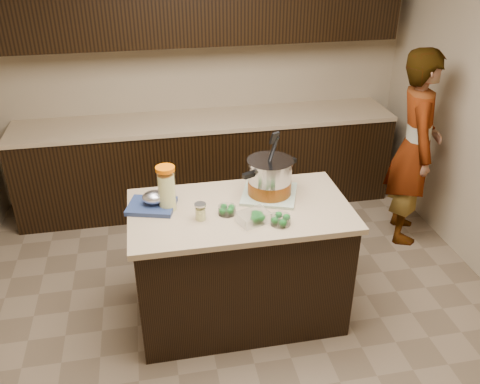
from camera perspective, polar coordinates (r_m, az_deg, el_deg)
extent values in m
plane|color=brown|center=(3.87, 0.00, -13.35)|extent=(4.00, 4.00, 0.00)
cube|color=tan|center=(5.01, -4.50, 14.23)|extent=(4.00, 0.04, 2.70)
cube|color=black|center=(5.05, -3.69, 3.22)|extent=(3.60, 0.60, 0.86)
cube|color=tan|center=(4.87, -3.85, 8.01)|extent=(3.60, 0.63, 0.04)
cube|color=black|center=(3.60, 0.00, -8.26)|extent=(1.40, 0.75, 0.86)
cube|color=tan|center=(3.35, 0.00, -2.10)|extent=(1.46, 0.81, 0.04)
cube|color=#5A7A52|center=(3.49, 3.30, -0.22)|extent=(0.46, 0.46, 0.02)
cylinder|color=#B7B7BC|center=(3.43, 3.36, 1.61)|extent=(0.39, 0.39, 0.23)
cylinder|color=brown|center=(3.46, 3.33, 0.61)|extent=(0.39, 0.39, 0.09)
cylinder|color=#B7B7BC|center=(3.38, 3.42, 3.47)|extent=(0.42, 0.42, 0.02)
cube|color=black|center=(3.30, 0.92, 1.90)|extent=(0.08, 0.06, 0.03)
cube|color=black|center=(3.51, 5.73, 3.47)|extent=(0.08, 0.06, 0.03)
cylinder|color=black|center=(3.32, 3.58, 4.26)|extent=(0.08, 0.12, 0.28)
cylinder|color=#D3D381|center=(3.30, -8.21, -0.02)|extent=(0.12, 0.12, 0.25)
cylinder|color=white|center=(3.30, -8.23, 0.21)|extent=(0.13, 0.13, 0.28)
cylinder|color=#DB5F04|center=(3.23, -8.41, 2.56)|extent=(0.14, 0.14, 0.02)
cylinder|color=#D3D381|center=(3.21, -4.45, -2.47)|extent=(0.08, 0.08, 0.08)
cylinder|color=white|center=(3.20, -4.46, -2.29)|extent=(0.09, 0.09, 0.10)
cylinder|color=silver|center=(3.17, -4.50, -1.36)|extent=(0.09, 0.09, 0.02)
cylinder|color=silver|center=(3.26, -1.48, -2.04)|extent=(0.13, 0.13, 0.05)
cylinder|color=silver|center=(3.16, 4.58, -3.15)|extent=(0.15, 0.15, 0.06)
cube|color=silver|center=(3.18, 1.50, -2.84)|extent=(0.23, 0.20, 0.07)
cube|color=navy|center=(3.38, -9.89, -1.57)|extent=(0.36, 0.32, 0.03)
ellipsoid|color=silver|center=(3.35, -9.63, -0.69)|extent=(0.15, 0.13, 0.08)
imported|color=gray|center=(4.58, 19.04, 4.67)|extent=(0.58, 0.72, 1.70)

